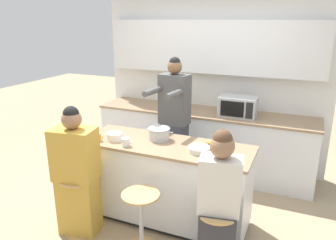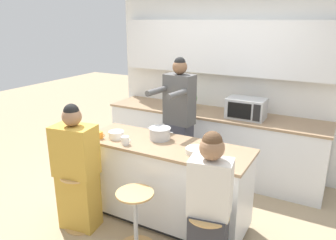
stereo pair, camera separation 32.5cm
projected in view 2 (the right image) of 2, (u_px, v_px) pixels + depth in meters
The scene contains 17 objects.
ground_plane at pixel (165, 218), 3.80m from camera, with size 16.00×16.00×0.00m, color tan.
wall_back at pixel (222, 67), 4.77m from camera, with size 3.41×0.22×2.70m.
back_counter at pixel (211, 143), 4.82m from camera, with size 3.17×0.67×0.93m.
kitchen_island at pixel (165, 182), 3.66m from camera, with size 1.88×0.67×0.93m.
bar_stool_leftmost at pixel (80, 198), 3.57m from camera, with size 0.38×0.38×0.63m.
bar_stool_center at pixel (136, 219), 3.20m from camera, with size 0.38×0.38×0.63m.
person_cooking at pixel (179, 127), 4.18m from camera, with size 0.42×0.60×1.78m.
person_wrapped_blanket at pixel (77, 171), 3.47m from camera, with size 0.47×0.35×1.41m.
person_seated_near at pixel (209, 212), 2.78m from camera, with size 0.39×0.32×1.37m.
cooking_pot at pixel (160, 133), 3.64m from camera, with size 0.33×0.24×0.13m.
fruit_bowl at pixel (116, 135), 3.67m from camera, with size 0.17×0.17×0.08m.
mixing_bowl_steel at pixel (196, 151), 3.27m from camera, with size 0.22×0.22×0.06m.
coffee_cup_near at pixel (125, 141), 3.49m from camera, with size 0.12×0.09×0.09m.
coffee_cup_far at pixel (100, 135), 3.67m from camera, with size 0.10×0.07×0.08m.
banana_bunch at pixel (211, 144), 3.46m from camera, with size 0.15×0.11×0.05m.
microwave at pixel (246, 108), 4.37m from camera, with size 0.50×0.33×0.27m.
potted_plant at pixel (191, 100), 4.80m from camera, with size 0.19×0.19×0.26m.
Camera 2 is at (1.62, -2.86, 2.22)m, focal length 35.00 mm.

